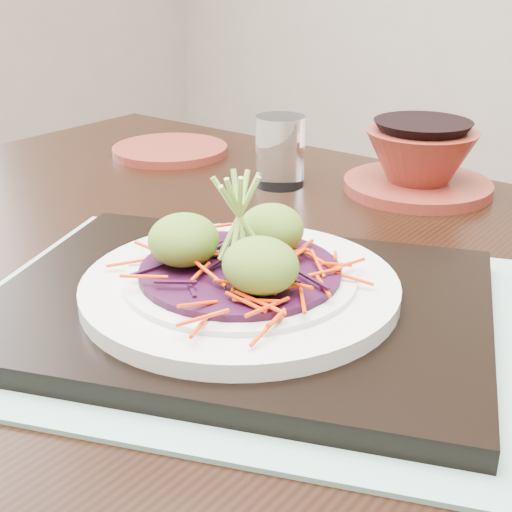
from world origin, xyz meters
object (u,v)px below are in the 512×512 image
Objects in this scene: water_glass at (280,151)px; dining_table at (278,381)px; serving_tray at (240,305)px; white_plate at (240,285)px; terracotta_side_plate at (170,150)px; terracotta_bowl_set at (419,164)px.

dining_table is at bearing -52.41° from water_glass.
white_plate is at bearing -113.64° from serving_tray.
dining_table is 0.15m from white_plate.
white_plate is at bearing -79.41° from dining_table.
water_glass is (-0.19, 0.30, 0.03)m from serving_tray.
terracotta_bowl_set is (0.36, 0.07, 0.03)m from terracotta_side_plate.
terracotta_side_plate is (-0.40, 0.32, -0.02)m from white_plate.
dining_table is 3.30× the size of serving_tray.
white_plate is 1.51× the size of terracotta_side_plate.
white_plate is 1.28× the size of terracotta_bowl_set.
serving_tray is at bearing 90.00° from white_plate.
white_plate is 0.36m from water_glass.
serving_tray is 1.97× the size of terracotta_bowl_set.
serving_tray is (0.02, -0.07, 0.12)m from dining_table.
white_plate reaches higher than serving_tray.
dining_table is 7.68× the size of terracotta_side_plate.
terracotta_side_plate is (-0.40, 0.32, -0.01)m from serving_tray.
serving_tray is 2.33× the size of terracotta_side_plate.
water_glass reaches higher than serving_tray.
terracotta_bowl_set is at bearing 93.53° from dining_table.
terracotta_bowl_set reaches higher than serving_tray.
dining_table is at bearing 102.35° from white_plate.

